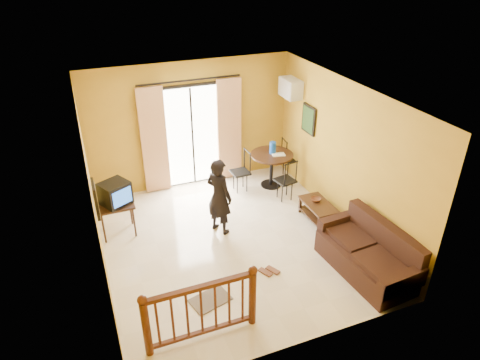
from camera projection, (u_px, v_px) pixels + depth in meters
name	position (u px, v px, depth m)	size (l,w,h in m)	color
ground	(232.00, 242.00, 7.94)	(5.00, 5.00, 0.00)	beige
room_shell	(231.00, 160.00, 7.12)	(5.00, 5.00, 5.00)	white
balcony_door	(192.00, 135.00, 9.35)	(2.25, 0.14, 2.46)	black
tv_table	(116.00, 207.00, 7.92)	(0.66, 0.55, 0.66)	black
television	(115.00, 193.00, 7.78)	(0.63, 0.61, 0.43)	black
picture_left	(96.00, 199.00, 6.32)	(0.05, 0.42, 0.52)	black
dining_table	(272.00, 161.00, 9.53)	(0.95, 0.95, 0.79)	black
water_jug	(273.00, 148.00, 9.42)	(0.14, 0.14, 0.27)	blue
serving_tray	(279.00, 155.00, 9.40)	(0.28, 0.18, 0.02)	#F1EECD
dining_chairs	(271.00, 188.00, 9.73)	(1.78, 1.37, 0.95)	black
air_conditioner	(290.00, 88.00, 9.17)	(0.31, 0.60, 0.40)	silver
botanical_print	(309.00, 119.00, 8.92)	(0.05, 0.50, 0.60)	black
coffee_table	(318.00, 209.00, 8.47)	(0.47, 0.85, 0.38)	black
bowl	(316.00, 200.00, 8.49)	(0.20, 0.20, 0.06)	brown
sofa	(369.00, 255.00, 7.10)	(0.98, 1.90, 0.88)	black
standing_person	(219.00, 196.00, 7.91)	(0.55, 0.36, 1.52)	black
stair_balustrade	(201.00, 308.00, 5.75)	(1.63, 0.13, 1.04)	#471E0F
doormat	(210.00, 300.00, 6.64)	(0.60, 0.40, 0.02)	#5F554C
sandals	(269.00, 271.00, 7.21)	(0.34, 0.27, 0.03)	brown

